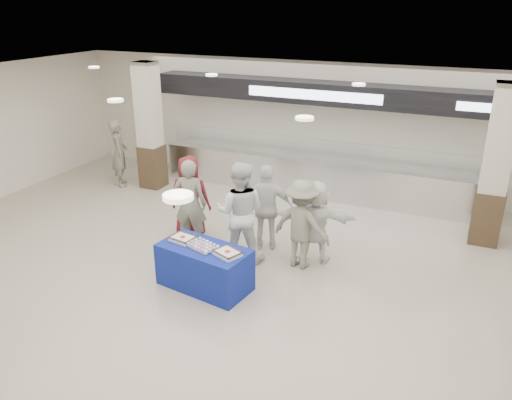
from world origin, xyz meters
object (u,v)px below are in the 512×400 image
at_px(sheet_cake_left, 183,238).
at_px(soldier_a, 190,203).
at_px(display_table, 205,267).
at_px(soldier_b, 301,224).
at_px(civilian_white, 315,222).
at_px(chef_short, 267,208).
at_px(civilian_maroon, 190,197).
at_px(soldier_bg, 119,153).
at_px(cupcake_tray, 203,246).
at_px(chef_tall, 240,212).
at_px(sheet_cake_right, 228,253).

height_order(sheet_cake_left, soldier_a, soldier_a).
height_order(display_table, soldier_b, soldier_b).
relative_size(sheet_cake_left, civilian_white, 0.28).
xyz_separation_m(sheet_cake_left, chef_short, (0.86, 1.68, 0.06)).
distance_m(civilian_maroon, chef_short, 1.68).
height_order(civilian_maroon, soldier_a, soldier_a).
distance_m(sheet_cake_left, soldier_bg, 5.34).
xyz_separation_m(cupcake_tray, chef_tall, (0.12, 1.17, 0.18)).
distance_m(soldier_a, soldier_bg, 4.17).
distance_m(civilian_maroon, soldier_a, 0.46).
relative_size(cupcake_tray, soldier_b, 0.31).
bearing_deg(display_table, soldier_b, 56.20).
xyz_separation_m(display_table, sheet_cake_left, (-0.46, 0.08, 0.42)).
relative_size(chef_short, soldier_bg, 0.98).
relative_size(sheet_cake_left, soldier_bg, 0.26).
distance_m(sheet_cake_left, civilian_white, 2.43).
xyz_separation_m(display_table, sheet_cake_right, (0.49, -0.08, 0.42)).
bearing_deg(soldier_bg, civilian_maroon, -158.87).
height_order(soldier_a, civilian_white, soldier_a).
distance_m(display_table, sheet_cake_left, 0.62).
bearing_deg(civilian_white, cupcake_tray, 35.19).
bearing_deg(civilian_white, display_table, 34.90).
xyz_separation_m(soldier_a, chef_tall, (1.14, -0.13, 0.07)).
distance_m(cupcake_tray, civilian_white, 2.18).
bearing_deg(chef_tall, soldier_bg, -40.70).
bearing_deg(soldier_a, sheet_cake_left, 103.61).
bearing_deg(sheet_cake_left, sheet_cake_right, -9.92).
xyz_separation_m(display_table, civilian_white, (1.41, 1.64, 0.42)).
xyz_separation_m(chef_tall, civilian_white, (1.29, 0.50, -0.17)).
distance_m(sheet_cake_right, civilian_white, 1.96).
bearing_deg(cupcake_tray, sheet_cake_right, -7.34).
relative_size(chef_short, soldier_b, 1.02).
bearing_deg(soldier_bg, chef_short, -148.85).
xyz_separation_m(sheet_cake_left, civilian_maroon, (-0.81, 1.59, 0.06)).
bearing_deg(sheet_cake_right, cupcake_tray, 172.66).
xyz_separation_m(cupcake_tray, soldier_bg, (-4.52, 3.56, 0.09)).
bearing_deg(display_table, sheet_cake_right, -0.50).
bearing_deg(civilian_maroon, soldier_b, 158.62).
relative_size(chef_tall, civilian_white, 1.21).
bearing_deg(civilian_maroon, chef_tall, 145.32).
bearing_deg(soldier_bg, soldier_b, -149.77).
relative_size(soldier_a, chef_short, 1.04).
height_order(sheet_cake_left, sheet_cake_right, same).
relative_size(cupcake_tray, chef_tall, 0.27).
height_order(chef_short, soldier_bg, soldier_bg).
xyz_separation_m(sheet_cake_right, soldier_bg, (-5.01, 3.62, 0.08)).
distance_m(sheet_cake_right, soldier_a, 2.03).
height_order(sheet_cake_right, soldier_b, soldier_b).
bearing_deg(civilian_white, soldier_b, 46.02).
height_order(soldier_a, soldier_b, soldier_a).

